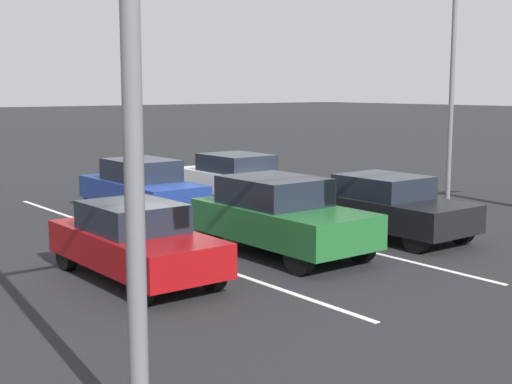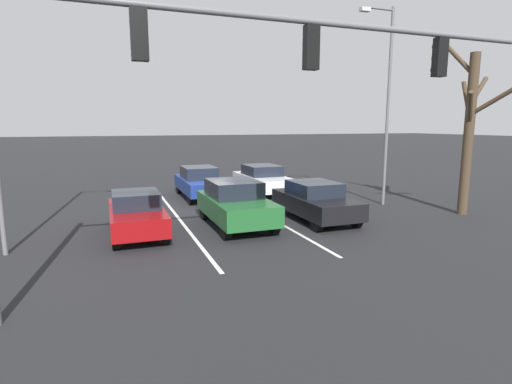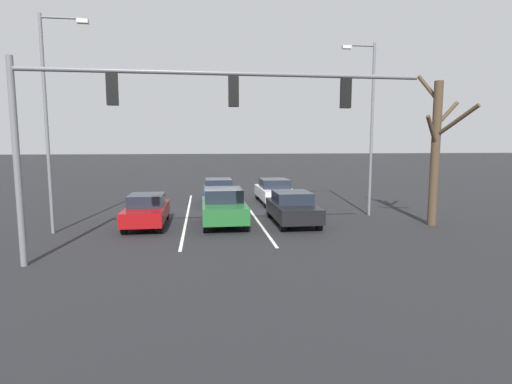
{
  "view_description": "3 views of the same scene",
  "coord_description": "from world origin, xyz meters",
  "px_view_note": "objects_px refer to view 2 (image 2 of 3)",
  "views": [
    {
      "loc": [
        9.67,
        16.22,
        3.58
      ],
      "look_at": [
        0.57,
        4.54,
        1.41
      ],
      "focal_mm": 50.0,
      "sensor_mm": 36.0,
      "label": 1
    },
    {
      "loc": [
        4.26,
        18.25,
        3.69
      ],
      "look_at": [
        -0.02,
        6.83,
        1.62
      ],
      "focal_mm": 28.0,
      "sensor_mm": 36.0,
      "label": 2
    },
    {
      "loc": [
        0.91,
        22.81,
        3.75
      ],
      "look_at": [
        -1.25,
        6.85,
        1.78
      ],
      "focal_mm": 28.0,
      "sensor_mm": 36.0,
      "label": 3
    }
  ],
  "objects_px": {
    "car_darkgreen_midlane_front": "(235,203)",
    "bare_tree_near": "(470,126)",
    "traffic_signal_gantry": "(216,69)",
    "car_black_leftlane_front": "(315,201)",
    "car_maroon_rightlane_front": "(137,213)",
    "car_white_leftlane_second": "(262,179)",
    "street_lamp_left_shoulder": "(386,96)",
    "car_navy_midlane_second": "(199,182)"
  },
  "relations": [
    {
      "from": "car_white_leftlane_second",
      "to": "traffic_signal_gantry",
      "type": "relative_size",
      "value": 0.37
    },
    {
      "from": "car_black_leftlane_front",
      "to": "street_lamp_left_shoulder",
      "type": "bearing_deg",
      "value": -160.2
    },
    {
      "from": "car_darkgreen_midlane_front",
      "to": "bare_tree_near",
      "type": "bearing_deg",
      "value": 171.54
    },
    {
      "from": "car_darkgreen_midlane_front",
      "to": "traffic_signal_gantry",
      "type": "bearing_deg",
      "value": 68.73
    },
    {
      "from": "car_darkgreen_midlane_front",
      "to": "traffic_signal_gantry",
      "type": "distance_m",
      "value": 7.06
    },
    {
      "from": "traffic_signal_gantry",
      "to": "car_black_leftlane_front",
      "type": "bearing_deg",
      "value": -135.14
    },
    {
      "from": "traffic_signal_gantry",
      "to": "bare_tree_near",
      "type": "bearing_deg",
      "value": -160.87
    },
    {
      "from": "car_navy_midlane_second",
      "to": "traffic_signal_gantry",
      "type": "xyz_separation_m",
      "value": [
        2.14,
        11.61,
        4.0
      ]
    },
    {
      "from": "car_darkgreen_midlane_front",
      "to": "car_navy_midlane_second",
      "type": "xyz_separation_m",
      "value": [
        -0.02,
        -6.16,
        -0.05
      ]
    },
    {
      "from": "car_white_leftlane_second",
      "to": "car_darkgreen_midlane_front",
      "type": "bearing_deg",
      "value": 60.76
    },
    {
      "from": "car_maroon_rightlane_front",
      "to": "car_navy_midlane_second",
      "type": "xyz_separation_m",
      "value": [
        -3.5,
        -6.06,
        0.07
      ]
    },
    {
      "from": "car_white_leftlane_second",
      "to": "bare_tree_near",
      "type": "height_order",
      "value": "bare_tree_near"
    },
    {
      "from": "car_white_leftlane_second",
      "to": "car_navy_midlane_second",
      "type": "bearing_deg",
      "value": 2.98
    },
    {
      "from": "car_navy_midlane_second",
      "to": "bare_tree_near",
      "type": "xyz_separation_m",
      "value": [
        -9.49,
        7.58,
        2.82
      ]
    },
    {
      "from": "car_black_leftlane_front",
      "to": "car_maroon_rightlane_front",
      "type": "height_order",
      "value": "car_black_leftlane_front"
    },
    {
      "from": "car_black_leftlane_front",
      "to": "car_navy_midlane_second",
      "type": "bearing_deg",
      "value": -63.16
    },
    {
      "from": "car_navy_midlane_second",
      "to": "car_black_leftlane_front",
      "type": "bearing_deg",
      "value": 116.84
    },
    {
      "from": "car_darkgreen_midlane_front",
      "to": "street_lamp_left_shoulder",
      "type": "height_order",
      "value": "street_lamp_left_shoulder"
    },
    {
      "from": "car_black_leftlane_front",
      "to": "car_white_leftlane_second",
      "type": "distance_m",
      "value": 6.5
    },
    {
      "from": "car_darkgreen_midlane_front",
      "to": "street_lamp_left_shoulder",
      "type": "distance_m",
      "value": 8.66
    },
    {
      "from": "car_white_leftlane_second",
      "to": "bare_tree_near",
      "type": "relative_size",
      "value": 0.68
    },
    {
      "from": "car_maroon_rightlane_front",
      "to": "car_white_leftlane_second",
      "type": "distance_m",
      "value": 9.41
    },
    {
      "from": "car_black_leftlane_front",
      "to": "traffic_signal_gantry",
      "type": "distance_m",
      "value": 8.55
    },
    {
      "from": "car_maroon_rightlane_front",
      "to": "car_white_leftlane_second",
      "type": "height_order",
      "value": "car_white_leftlane_second"
    },
    {
      "from": "street_lamp_left_shoulder",
      "to": "car_darkgreen_midlane_front",
      "type": "bearing_deg",
      "value": 10.59
    },
    {
      "from": "car_black_leftlane_front",
      "to": "traffic_signal_gantry",
      "type": "xyz_separation_m",
      "value": [
        5.33,
        5.31,
        4.05
      ]
    },
    {
      "from": "street_lamp_left_shoulder",
      "to": "car_maroon_rightlane_front",
      "type": "bearing_deg",
      "value": 6.77
    },
    {
      "from": "car_black_leftlane_front",
      "to": "street_lamp_left_shoulder",
      "type": "xyz_separation_m",
      "value": [
        -4.29,
        -1.54,
        4.19
      ]
    },
    {
      "from": "car_maroon_rightlane_front",
      "to": "street_lamp_left_shoulder",
      "type": "relative_size",
      "value": 0.47
    },
    {
      "from": "car_black_leftlane_front",
      "to": "traffic_signal_gantry",
      "type": "relative_size",
      "value": 0.34
    },
    {
      "from": "bare_tree_near",
      "to": "car_navy_midlane_second",
      "type": "bearing_deg",
      "value": -38.61
    },
    {
      "from": "bare_tree_near",
      "to": "car_darkgreen_midlane_front",
      "type": "bearing_deg",
      "value": -8.46
    },
    {
      "from": "car_maroon_rightlane_front",
      "to": "bare_tree_near",
      "type": "relative_size",
      "value": 0.6
    },
    {
      "from": "car_darkgreen_midlane_front",
      "to": "car_white_leftlane_second",
      "type": "relative_size",
      "value": 0.91
    },
    {
      "from": "car_navy_midlane_second",
      "to": "car_white_leftlane_second",
      "type": "bearing_deg",
      "value": -177.02
    },
    {
      "from": "car_darkgreen_midlane_front",
      "to": "traffic_signal_gantry",
      "type": "relative_size",
      "value": 0.33
    },
    {
      "from": "car_maroon_rightlane_front",
      "to": "bare_tree_near",
      "type": "height_order",
      "value": "bare_tree_near"
    },
    {
      "from": "street_lamp_left_shoulder",
      "to": "bare_tree_near",
      "type": "height_order",
      "value": "street_lamp_left_shoulder"
    },
    {
      "from": "car_white_leftlane_second",
      "to": "traffic_signal_gantry",
      "type": "bearing_deg",
      "value": 64.31
    },
    {
      "from": "car_darkgreen_midlane_front",
      "to": "car_maroon_rightlane_front",
      "type": "relative_size",
      "value": 1.03
    },
    {
      "from": "car_darkgreen_midlane_front",
      "to": "bare_tree_near",
      "type": "distance_m",
      "value": 10.01
    },
    {
      "from": "car_black_leftlane_front",
      "to": "car_navy_midlane_second",
      "type": "relative_size",
      "value": 0.96
    }
  ]
}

